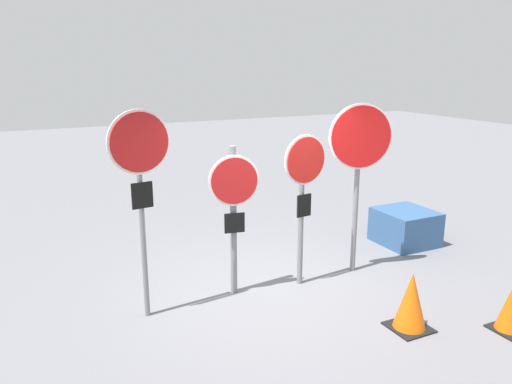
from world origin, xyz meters
TOP-DOWN VIEW (x-y plane):
  - ground_plane at (0.00, 0.00)m, footprint 40.00×40.00m
  - stop_sign_0 at (-1.67, -0.01)m, footprint 0.75×0.16m
  - stop_sign_1 at (-0.44, 0.13)m, footprint 0.67×0.19m
  - stop_sign_2 at (0.52, -0.03)m, footprint 0.68×0.17m
  - stop_sign_3 at (1.47, 0.01)m, footprint 0.91×0.29m
  - traffic_cone_0 at (1.05, -1.64)m, footprint 0.46×0.46m
  - traffic_cone_1 at (2.07, -2.20)m, footprint 0.39×0.39m
  - storage_crate at (3.01, 0.62)m, footprint 0.88×0.94m

SIDE VIEW (x-z plane):
  - ground_plane at x=0.00m, z-range 0.00..0.00m
  - traffic_cone_1 at x=2.07m, z-range 0.00..0.60m
  - storage_crate at x=3.01m, z-range 0.00..0.60m
  - traffic_cone_0 at x=1.05m, z-range 0.00..0.71m
  - stop_sign_1 at x=-0.44m, z-range 0.31..2.34m
  - stop_sign_2 at x=0.52m, z-range 0.44..2.59m
  - stop_sign_3 at x=1.47m, z-range 0.58..3.11m
  - stop_sign_0 at x=-1.67m, z-range 0.61..3.18m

